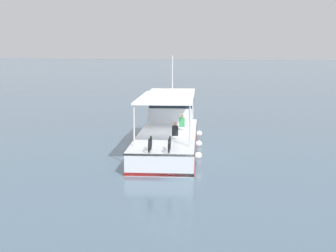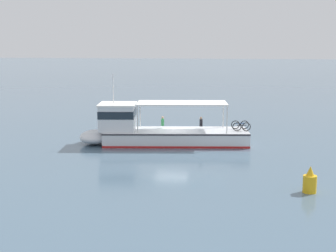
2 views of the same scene
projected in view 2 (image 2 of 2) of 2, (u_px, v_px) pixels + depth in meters
ground_plane at (172, 145)px, 36.08m from camera, size 400.00×400.00×0.00m
ferry_main at (155, 131)px, 36.18m from camera, size 13.03×4.81×5.32m
channel_buoy at (310, 182)px, 24.49m from camera, size 0.70×0.70×1.40m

